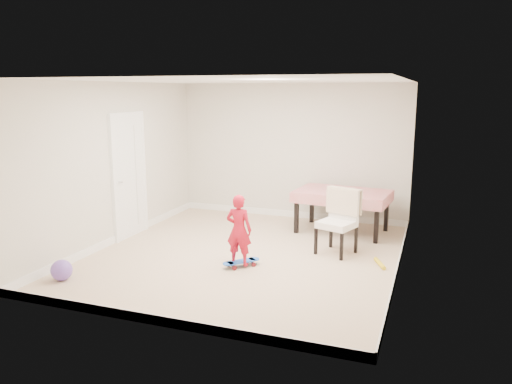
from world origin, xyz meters
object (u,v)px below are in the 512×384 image
(dining_table, at_px, (342,211))
(skateboard, at_px, (241,264))
(child, at_px, (239,232))
(dining_chair, at_px, (337,222))
(balloon, at_px, (62,270))

(dining_table, height_order, skateboard, dining_table)
(skateboard, relative_size, child, 0.55)
(dining_chair, relative_size, child, 0.98)
(skateboard, xyz_separation_m, balloon, (-2.04, -1.30, 0.10))
(dining_chair, height_order, child, child)
(dining_table, xyz_separation_m, child, (-1.04, -2.28, 0.14))
(dining_table, xyz_separation_m, balloon, (-3.05, -3.55, -0.23))
(dining_chair, relative_size, balloon, 3.57)
(dining_chair, bearing_deg, child, -118.75)
(skateboard, bearing_deg, dining_chair, -6.45)
(child, bearing_deg, dining_chair, -139.49)
(skateboard, height_order, child, child)
(child, distance_m, balloon, 2.41)
(dining_table, bearing_deg, skateboard, -108.51)
(child, bearing_deg, dining_table, -115.92)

